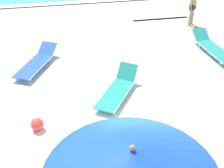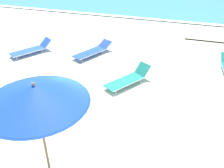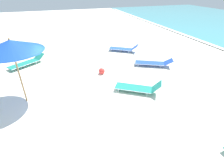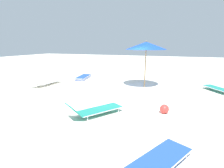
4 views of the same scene
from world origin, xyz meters
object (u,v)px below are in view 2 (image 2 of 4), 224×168
object	(u,v)px
sun_lounger_under_umbrella	(128,79)
beach_ball	(64,85)
sun_lounger_mid_beach_solo	(31,49)
sun_lounger_beside_umbrella	(93,51)
beach_umbrella	(35,94)

from	to	relation	value
sun_lounger_under_umbrella	beach_ball	xyz separation A→B (m)	(-2.27, -1.08, -0.05)
sun_lounger_mid_beach_solo	beach_ball	world-z (taller)	sun_lounger_mid_beach_solo
sun_lounger_beside_umbrella	beach_ball	bearing A→B (deg)	-61.95
sun_lounger_beside_umbrella	beach_ball	size ratio (longest dim) A/B	6.61
beach_umbrella	beach_ball	distance (m)	4.51
beach_umbrella	sun_lounger_under_umbrella	world-z (taller)	beach_umbrella
sun_lounger_beside_umbrella	sun_lounger_mid_beach_solo	bearing A→B (deg)	-139.05
sun_lounger_under_umbrella	sun_lounger_mid_beach_solo	bearing A→B (deg)	-161.54
sun_lounger_under_umbrella	beach_ball	bearing A→B (deg)	-121.19
beach_umbrella	beach_ball	xyz separation A→B (m)	(-1.42, 3.67, -2.20)
beach_umbrella	sun_lounger_under_umbrella	size ratio (longest dim) A/B	1.31
sun_lounger_under_umbrella	beach_ball	distance (m)	2.52
beach_ball	sun_lounger_under_umbrella	bearing A→B (deg)	25.37
beach_umbrella	sun_lounger_mid_beach_solo	world-z (taller)	beach_umbrella
sun_lounger_under_umbrella	sun_lounger_beside_umbrella	size ratio (longest dim) A/B	0.92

